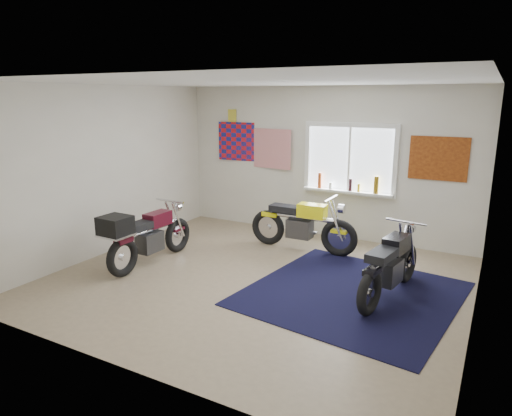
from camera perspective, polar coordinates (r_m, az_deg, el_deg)
The scene contains 10 objects.
ground at distance 6.51m, azimuth 0.17°, elevation -8.95°, with size 5.50×5.50×0.00m, color #9E896B.
room_shell at distance 6.07m, azimuth 0.18°, elevation 5.48°, with size 5.50×5.50×5.50m.
navy_rug at distance 6.20m, azimuth 11.91°, elevation -10.41°, with size 2.50×2.60×0.01m, color black.
window_assembly at distance 8.18m, azimuth 11.59°, elevation 5.45°, with size 1.66×0.17×1.26m.
oil_bottles at distance 8.15m, azimuth 11.97°, elevation 2.96°, with size 1.10×0.09×0.30m.
flag_display at distance 9.11m, azimuth -2.99°, elevation 11.47°, with size 1.60×0.10×1.17m.
triumph_poster at distance 7.88m, azimuth 21.85°, elevation 5.75°, with size 0.90×0.03×0.70m, color #A54C14.
yellow_triumph at distance 7.64m, azimuth 5.76°, elevation -2.21°, with size 1.90×0.57×0.96m.
black_chrome_bike at distance 6.09m, azimuth 16.39°, elevation -7.12°, with size 0.56×1.79×0.92m.
maroon_tourer at distance 7.07m, azimuth -13.75°, elevation -3.39°, with size 0.55×1.81×0.92m.
Camera 1 is at (2.85, -5.29, 2.52)m, focal length 32.00 mm.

